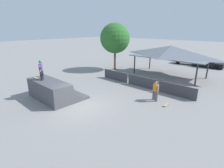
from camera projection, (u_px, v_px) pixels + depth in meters
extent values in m
plane|color=gray|center=(82.00, 107.00, 13.36)|extent=(160.00, 160.00, 0.00)
cube|color=#4C4C51|center=(59.00, 96.00, 15.26)|extent=(4.48, 3.28, 0.20)
cube|color=#4C4C51|center=(55.00, 95.00, 14.93)|extent=(4.48, 2.51, 0.20)
cube|color=#4C4C51|center=(53.00, 93.00, 14.77)|extent=(4.48, 2.22, 0.20)
cube|color=#4C4C51|center=(52.00, 91.00, 14.64)|extent=(4.48, 2.03, 0.20)
cube|color=#4C4C51|center=(50.00, 89.00, 14.53)|extent=(4.48, 1.89, 0.20)
cube|color=#4C4C51|center=(50.00, 87.00, 14.44)|extent=(4.48, 1.80, 0.20)
cube|color=#4C4C51|center=(49.00, 85.00, 14.35)|extent=(4.48, 1.73, 0.20)
cube|color=#4C4C51|center=(49.00, 82.00, 14.28)|extent=(4.48, 1.69, 0.20)
cylinder|color=silver|center=(58.00, 79.00, 14.84)|extent=(4.39, 0.07, 0.07)
cube|color=#2D2D33|center=(41.00, 76.00, 14.32)|extent=(0.21, 0.21, 0.80)
cube|color=black|center=(42.00, 75.00, 14.31)|extent=(0.23, 0.22, 0.12)
cube|color=#2D2D33|center=(42.00, 75.00, 14.65)|extent=(0.21, 0.21, 0.80)
cube|color=black|center=(43.00, 74.00, 14.64)|extent=(0.23, 0.22, 0.12)
cube|color=#6B4CB7|center=(41.00, 67.00, 14.28)|extent=(0.47, 0.44, 0.57)
cylinder|color=#A87A5B|center=(40.00, 68.00, 14.04)|extent=(0.15, 0.15, 0.57)
cylinder|color=black|center=(40.00, 68.00, 14.04)|extent=(0.22, 0.22, 0.08)
cylinder|color=#A87A5B|center=(42.00, 67.00, 14.55)|extent=(0.15, 0.15, 0.57)
cylinder|color=black|center=(42.00, 67.00, 14.55)|extent=(0.22, 0.22, 0.08)
sphere|color=#A87A5B|center=(40.00, 62.00, 14.15)|extent=(0.22, 0.22, 0.22)
sphere|color=#337F33|center=(40.00, 62.00, 14.14)|extent=(0.25, 0.25, 0.25)
cylinder|color=blue|center=(38.00, 79.00, 14.78)|extent=(0.05, 0.03, 0.05)
cylinder|color=blue|center=(37.00, 79.00, 14.69)|extent=(0.05, 0.03, 0.05)
cylinder|color=blue|center=(36.00, 78.00, 15.10)|extent=(0.05, 0.03, 0.05)
cylinder|color=blue|center=(35.00, 78.00, 15.01)|extent=(0.05, 0.03, 0.05)
cube|color=tan|center=(36.00, 78.00, 14.88)|extent=(0.77, 0.23, 0.02)
cube|color=tan|center=(38.00, 79.00, 14.64)|extent=(0.10, 0.20, 0.02)
cube|color=#4C4C51|center=(154.00, 95.00, 14.55)|extent=(0.20, 0.20, 0.82)
cube|color=#4C4C51|center=(156.00, 97.00, 14.23)|extent=(0.20, 0.20, 0.82)
cube|color=orange|center=(156.00, 88.00, 14.18)|extent=(0.49, 0.39, 0.58)
cylinder|color=#A87A5B|center=(154.00, 87.00, 14.43)|extent=(0.14, 0.14, 0.58)
cylinder|color=#A87A5B|center=(158.00, 89.00, 13.95)|extent=(0.14, 0.14, 0.58)
sphere|color=#A87A5B|center=(156.00, 83.00, 14.04)|extent=(0.22, 0.22, 0.22)
cylinder|color=green|center=(166.00, 106.00, 13.37)|extent=(0.03, 0.05, 0.05)
cylinder|color=green|center=(164.00, 106.00, 13.45)|extent=(0.03, 0.05, 0.05)
cylinder|color=green|center=(168.00, 104.00, 13.72)|extent=(0.03, 0.05, 0.05)
cylinder|color=green|center=(167.00, 104.00, 13.81)|extent=(0.03, 0.05, 0.05)
cube|color=tan|center=(166.00, 105.00, 13.58)|extent=(0.23, 0.80, 0.02)
cube|color=tan|center=(164.00, 106.00, 13.31)|extent=(0.20, 0.10, 0.02)
cube|color=#3D3D42|center=(116.00, 76.00, 20.07)|extent=(3.42, 0.12, 1.05)
cube|color=#3D3D42|center=(142.00, 82.00, 17.70)|extent=(3.42, 0.12, 1.05)
cube|color=#3D3D42|center=(177.00, 90.00, 15.33)|extent=(3.42, 0.12, 1.05)
cylinder|color=#2D2D33|center=(135.00, 65.00, 22.85)|extent=(0.16, 0.16, 2.33)
cylinder|color=#2D2D33|center=(196.00, 75.00, 17.80)|extent=(0.16, 0.16, 2.33)
cylinder|color=#2D2D33|center=(150.00, 61.00, 25.48)|extent=(0.16, 0.16, 2.33)
cylinder|color=#2D2D33|center=(208.00, 69.00, 20.43)|extent=(0.16, 0.16, 2.33)
cube|color=slate|center=(170.00, 57.00, 21.27)|extent=(9.13, 4.47, 0.10)
pyramid|color=slate|center=(171.00, 51.00, 21.05)|extent=(8.94, 4.38, 1.29)
cylinder|color=brown|center=(115.00, 59.00, 24.91)|extent=(0.28, 0.28, 2.91)
sphere|color=#2D6B28|center=(115.00, 38.00, 24.01)|extent=(4.10, 4.10, 4.10)
cube|color=silver|center=(188.00, 61.00, 28.78)|extent=(4.70, 2.27, 0.62)
cube|color=#283342|center=(188.00, 58.00, 28.68)|extent=(2.26, 1.70, 0.46)
cube|color=silver|center=(188.00, 57.00, 28.61)|extent=(2.16, 1.65, 0.04)
cylinder|color=black|center=(198.00, 63.00, 28.66)|extent=(0.66, 0.28, 0.64)
cylinder|color=black|center=(196.00, 64.00, 27.45)|extent=(0.66, 0.28, 0.64)
cylinder|color=black|center=(181.00, 61.00, 30.21)|extent=(0.66, 0.28, 0.64)
cylinder|color=black|center=(178.00, 62.00, 29.00)|extent=(0.66, 0.28, 0.64)
cube|color=black|center=(208.00, 64.00, 26.57)|extent=(4.33, 1.86, 0.62)
cube|color=#283342|center=(208.00, 61.00, 26.47)|extent=(2.03, 1.50, 0.46)
cube|color=black|center=(208.00, 59.00, 26.40)|extent=(1.94, 1.46, 0.04)
cylinder|color=black|center=(219.00, 66.00, 26.36)|extent=(0.65, 0.23, 0.64)
cylinder|color=black|center=(216.00, 67.00, 25.26)|extent=(0.65, 0.23, 0.64)
cylinder|color=black|center=(200.00, 63.00, 27.98)|extent=(0.65, 0.23, 0.64)
cylinder|color=black|center=(197.00, 65.00, 26.88)|extent=(0.65, 0.23, 0.64)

